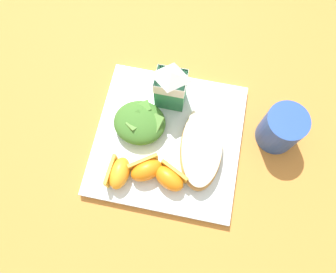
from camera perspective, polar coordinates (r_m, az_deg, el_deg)
The scene contains 9 objects.
ground at distance 0.64m, azimuth 0.00°, elevation -0.76°, with size 3.00×3.00×0.00m, color #C67A33.
white_plate at distance 0.63m, azimuth 0.00°, elevation -0.53°, with size 0.28×0.28×0.02m, color silver.
cheesy_pizza_bread at distance 0.60m, azimuth 6.03°, elevation -1.64°, with size 0.09×0.18×0.04m.
green_salad_pile at distance 0.61m, azimuth -5.08°, elevation 2.51°, with size 0.10×0.09×0.04m.
milk_carton at distance 0.60m, azimuth 0.49°, elevation 9.04°, with size 0.06×0.05×0.11m.
orange_wedge_front at distance 0.59m, azimuth -8.85°, elevation -6.44°, with size 0.04×0.06×0.04m.
orange_wedge_middle at distance 0.58m, azimuth -3.92°, elevation -5.86°, with size 0.07×0.06×0.04m.
orange_wedge_rear at distance 0.58m, azimuth 0.29°, elevation -7.36°, with size 0.07×0.06×0.04m.
drinking_blue_cup at distance 0.64m, azimuth 19.56°, elevation 1.34°, with size 0.08×0.08×0.09m, color #284CA3.
Camera 1 is at (0.04, -0.20, 0.60)m, focal length 34.14 mm.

